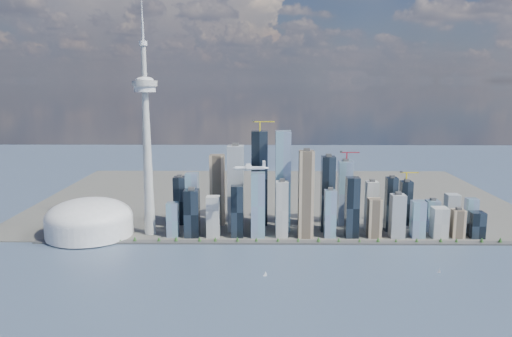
{
  "coord_description": "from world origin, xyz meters",
  "views": [
    {
      "loc": [
        -35.96,
        -826.28,
        360.27
      ],
      "look_at": [
        -48.17,
        260.0,
        169.37
      ],
      "focal_mm": 35.0,
      "sensor_mm": 36.0,
      "label": 1
    }
  ],
  "objects_px": {
    "needle_tower": "(147,136)",
    "sailboat_west": "(265,274)",
    "sailboat_east": "(439,271)",
    "airplane": "(250,168)",
    "dome_stadium": "(89,220)"
  },
  "relations": [
    {
      "from": "sailboat_west",
      "to": "airplane",
      "type": "bearing_deg",
      "value": 102.4
    },
    {
      "from": "airplane",
      "to": "sailboat_west",
      "type": "bearing_deg",
      "value": -82.03
    },
    {
      "from": "needle_tower",
      "to": "sailboat_west",
      "type": "distance_m",
      "value": 436.97
    },
    {
      "from": "needle_tower",
      "to": "sailboat_west",
      "type": "relative_size",
      "value": 52.49
    },
    {
      "from": "sailboat_west",
      "to": "needle_tower",
      "type": "bearing_deg",
      "value": 138.97
    },
    {
      "from": "needle_tower",
      "to": "dome_stadium",
      "type": "distance_m",
      "value": 241.4
    },
    {
      "from": "sailboat_west",
      "to": "sailboat_east",
      "type": "bearing_deg",
      "value": 5.32
    },
    {
      "from": "needle_tower",
      "to": "airplane",
      "type": "height_order",
      "value": "needle_tower"
    },
    {
      "from": "needle_tower",
      "to": "sailboat_east",
      "type": "xyz_separation_m",
      "value": [
        603.1,
        -231.11,
        -232.85
      ]
    },
    {
      "from": "needle_tower",
      "to": "airplane",
      "type": "xyz_separation_m",
      "value": [
        240.35,
        -85.85,
        -58.4
      ]
    },
    {
      "from": "sailboat_east",
      "to": "dome_stadium",
      "type": "bearing_deg",
      "value": -179.29
    },
    {
      "from": "dome_stadium",
      "to": "airplane",
      "type": "distance_m",
      "value": 411.66
    },
    {
      "from": "airplane",
      "to": "sailboat_east",
      "type": "xyz_separation_m",
      "value": [
        362.75,
        -145.26,
        -174.45
      ]
    },
    {
      "from": "dome_stadium",
      "to": "airplane",
      "type": "height_order",
      "value": "airplane"
    },
    {
      "from": "needle_tower",
      "to": "sailboat_east",
      "type": "bearing_deg",
      "value": -20.97
    }
  ]
}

